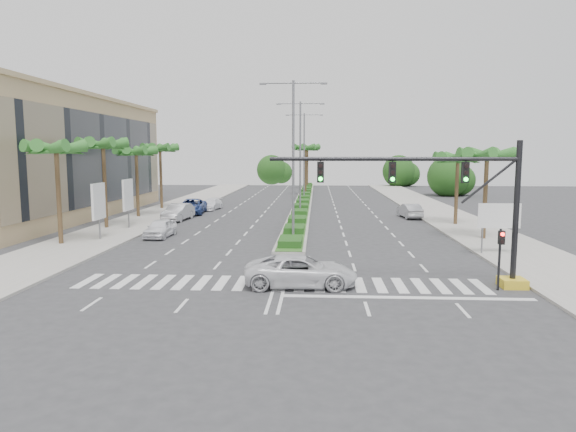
% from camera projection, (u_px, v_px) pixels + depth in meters
% --- Properties ---
extents(ground, '(160.00, 160.00, 0.00)m').
position_uv_depth(ground, '(280.00, 284.00, 25.98)').
color(ground, '#333335').
rests_on(ground, ground).
extents(footpath_right, '(6.00, 120.00, 0.15)m').
position_uv_depth(footpath_right, '(469.00, 228.00, 44.93)').
color(footpath_right, gray).
rests_on(footpath_right, ground).
extents(footpath_left, '(6.00, 120.00, 0.15)m').
position_uv_depth(footpath_left, '(130.00, 225.00, 46.65)').
color(footpath_left, gray).
rests_on(footpath_left, ground).
extents(median, '(2.20, 75.00, 0.20)m').
position_uv_depth(median, '(304.00, 200.00, 70.56)').
color(median, gray).
rests_on(median, ground).
extents(median_grass, '(1.80, 75.00, 0.04)m').
position_uv_depth(median_grass, '(304.00, 200.00, 70.55)').
color(median_grass, '#356121').
rests_on(median_grass, median).
extents(building, '(12.00, 36.00, 12.00)m').
position_uv_depth(building, '(45.00, 159.00, 52.48)').
color(building, tan).
rests_on(building, ground).
extents(signal_gantry, '(12.60, 1.20, 7.20)m').
position_uv_depth(signal_gantry, '(469.00, 218.00, 25.03)').
color(signal_gantry, gold).
rests_on(signal_gantry, ground).
extents(pedestrian_signal, '(0.28, 0.36, 3.00)m').
position_uv_depth(pedestrian_signal, '(500.00, 249.00, 24.46)').
color(pedestrian_signal, black).
rests_on(pedestrian_signal, ground).
extents(direction_sign, '(2.70, 0.11, 3.40)m').
position_uv_depth(direction_sign, '(499.00, 218.00, 32.84)').
color(direction_sign, slate).
rests_on(direction_sign, ground).
extents(billboard_near, '(0.18, 2.10, 4.35)m').
position_uv_depth(billboard_near, '(98.00, 202.00, 38.33)').
color(billboard_near, slate).
rests_on(billboard_near, ground).
extents(billboard_far, '(0.18, 2.10, 4.35)m').
position_uv_depth(billboard_far, '(128.00, 195.00, 44.28)').
color(billboard_far, slate).
rests_on(billboard_far, ground).
extents(palm_left_near, '(4.57, 4.68, 7.55)m').
position_uv_depth(palm_left_near, '(56.00, 152.00, 36.01)').
color(palm_left_near, brown).
rests_on(palm_left_near, ground).
extents(palm_left_mid, '(4.57, 4.68, 7.95)m').
position_uv_depth(palm_left_mid, '(103.00, 147.00, 43.89)').
color(palm_left_mid, brown).
rests_on(palm_left_mid, ground).
extents(palm_left_far, '(4.57, 4.68, 7.35)m').
position_uv_depth(palm_left_far, '(136.00, 154.00, 51.89)').
color(palm_left_far, brown).
rests_on(palm_left_far, ground).
extents(palm_left_end, '(4.57, 4.68, 7.75)m').
position_uv_depth(palm_left_end, '(160.00, 150.00, 59.77)').
color(palm_left_end, brown).
rests_on(palm_left_end, ground).
extents(palm_right_near, '(4.57, 4.68, 7.05)m').
position_uv_depth(palm_right_near, '(487.00, 158.00, 38.28)').
color(palm_right_near, brown).
rests_on(palm_right_near, ground).
extents(palm_right_far, '(4.57, 4.68, 6.75)m').
position_uv_depth(palm_right_far, '(458.00, 161.00, 46.24)').
color(palm_right_far, brown).
rests_on(palm_right_far, ground).
extents(palm_median_a, '(4.57, 4.68, 8.05)m').
position_uv_depth(palm_median_a, '(306.00, 149.00, 79.61)').
color(palm_median_a, brown).
rests_on(palm_median_a, ground).
extents(palm_median_b, '(4.57, 4.68, 8.05)m').
position_uv_depth(palm_median_b, '(307.00, 150.00, 94.47)').
color(palm_median_b, brown).
rests_on(palm_median_b, ground).
extents(streetlight_near, '(5.10, 0.25, 12.00)m').
position_uv_depth(streetlight_near, '(293.00, 150.00, 39.02)').
color(streetlight_near, slate).
rests_on(streetlight_near, ground).
extents(streetlight_mid, '(5.10, 0.25, 12.00)m').
position_uv_depth(streetlight_mid, '(300.00, 151.00, 54.88)').
color(streetlight_mid, slate).
rests_on(streetlight_mid, ground).
extents(streetlight_far, '(5.10, 0.25, 12.00)m').
position_uv_depth(streetlight_far, '(304.00, 151.00, 70.73)').
color(streetlight_far, slate).
rests_on(streetlight_far, ground).
extents(car_parked_a, '(1.85, 4.29, 1.44)m').
position_uv_depth(car_parked_a, '(160.00, 228.00, 40.32)').
color(car_parked_a, white).
rests_on(car_parked_a, ground).
extents(car_parked_b, '(2.28, 5.14, 1.64)m').
position_uv_depth(car_parked_b, '(178.00, 212.00, 50.37)').
color(car_parked_b, silver).
rests_on(car_parked_b, ground).
extents(car_parked_c, '(3.11, 6.01, 1.62)m').
position_uv_depth(car_parked_c, '(192.00, 206.00, 55.89)').
color(car_parked_c, navy).
rests_on(car_parked_c, ground).
extents(car_parked_d, '(2.35, 4.61, 1.28)m').
position_uv_depth(car_parked_d, '(211.00, 204.00, 60.01)').
color(car_parked_d, white).
rests_on(car_parked_d, ground).
extents(car_crossing, '(5.65, 2.74, 1.55)m').
position_uv_depth(car_crossing, '(301.00, 271.00, 25.42)').
color(car_crossing, silver).
rests_on(car_crossing, ground).
extents(car_right, '(2.07, 4.60, 1.46)m').
position_uv_depth(car_right, '(410.00, 211.00, 52.32)').
color(car_right, '#B1B0B5').
rests_on(car_right, ground).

